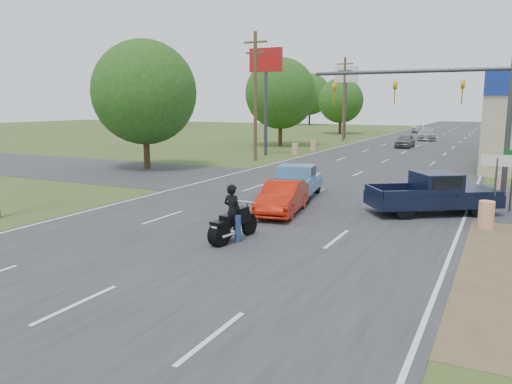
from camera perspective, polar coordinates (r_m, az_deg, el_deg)
The scene contains 26 objects.
ground at distance 12.29m, azimuth -19.83°, elevation -12.07°, with size 200.00×200.00×0.00m, color #425221.
main_road at distance 48.68m, azimuth 16.53°, elevation 4.35°, with size 15.00×180.00×0.02m, color #2D2D30.
cross_road at distance 27.45m, azimuth 8.32°, elevation 0.53°, with size 120.00×10.00×0.02m, color #2D2D30.
utility_pole_5 at distance 39.98m, azimuth -0.08°, elevation 11.23°, with size 2.00×0.28×10.00m.
utility_pole_6 at distance 62.37m, azimuth 10.03°, elevation 10.66°, with size 2.00×0.28×10.00m.
tree_0 at distance 35.67m, azimuth -12.63°, elevation 11.04°, with size 7.14×7.14×8.84m.
tree_1 at distance 54.36m, azimuth 2.82°, elevation 11.18°, with size 7.56×7.56×9.36m.
tree_2 at distance 77.12m, azimuth 9.66°, elevation 10.26°, with size 6.72×6.72×8.32m.
tree_4 at distance 104.27m, azimuth -11.12°, elevation 11.15°, with size 9.24×9.24×11.44m.
tree_6 at distance 109.70m, azimuth 6.17°, elevation 11.05°, with size 8.82×8.82×10.92m.
barrel_0 at distance 20.14m, azimuth 24.81°, elevation -2.35°, with size 0.56×0.56×1.00m, color orange.
barrel_1 at distance 28.51m, azimuth 26.23°, elevation 0.95°, with size 0.56×0.56×1.00m, color orange.
barrel_2 at distance 45.21m, azimuth 4.49°, elevation 4.95°, with size 0.56×0.56×1.00m, color orange.
barrel_3 at distance 48.82m, azimuth 6.59°, elevation 5.29°, with size 0.56×0.56×1.00m, color orange.
pole_sign_left_near at distance 44.09m, azimuth 1.12°, elevation 13.53°, with size 3.00×0.35×9.20m.
pole_sign_left_far at distance 66.53m, azimuth 10.25°, elevation 12.20°, with size 3.00×0.35×9.20m.
lane_sign at distance 21.89m, azimuth 25.79°, elevation 2.22°, with size 1.20×0.08×2.52m.
signal_mast at distance 24.87m, azimuth 20.90°, elevation 10.10°, with size 9.12×0.40×7.00m.
red_convertible at distance 20.61m, azimuth 3.03°, elevation -0.67°, with size 1.42×4.07×1.34m, color #B31908.
motorcycle at distance 16.46m, azimuth -2.86°, elevation -3.87°, with size 0.82×2.43×1.23m.
rider at distance 16.43m, azimuth -2.71°, elevation -2.58°, with size 0.67×0.44×1.82m, color black.
blue_pickup at distance 24.32m, azimuth 4.66°, elevation 1.25°, with size 2.60×4.99×1.57m.
navy_pickup at distance 21.84m, azimuth 19.84°, elevation -0.12°, with size 5.44×4.60×1.73m.
distant_car_grey at distance 54.22m, azimuth 16.67°, elevation 5.60°, with size 1.61×4.00×1.36m, color slate.
distant_car_silver at distance 66.22m, azimuth 18.89°, elevation 6.30°, with size 2.19×5.38×1.56m, color #A3A3A7.
distant_car_white at distance 83.36m, azimuth 18.35°, elevation 6.89°, with size 2.05×4.45×1.24m, color silver.
Camera 1 is at (8.42, -7.73, 4.51)m, focal length 35.00 mm.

